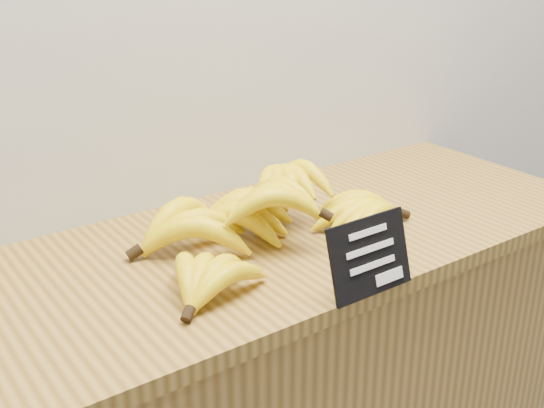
{
  "coord_description": "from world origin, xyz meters",
  "views": [
    {
      "loc": [
        -0.68,
        1.8,
        1.47
      ],
      "look_at": [
        -0.04,
        2.7,
        1.02
      ],
      "focal_mm": 45.0,
      "sensor_mm": 36.0,
      "label": 1
    }
  ],
  "objects": [
    {
      "name": "chalkboard_sign",
      "position": [
        0.0,
        2.49,
        0.99
      ],
      "size": [
        0.16,
        0.04,
        0.12
      ],
      "primitive_type": "cube",
      "rotation": [
        -0.28,
        0.0,
        0.0
      ],
      "color": "black",
      "rests_on": "counter_top"
    },
    {
      "name": "banana_pile",
      "position": [
        -0.04,
        2.74,
        0.98
      ],
      "size": [
        0.57,
        0.39,
        0.12
      ],
      "color": "yellow",
      "rests_on": "counter_top"
    },
    {
      "name": "counter_top",
      "position": [
        -0.04,
        2.75,
        0.92
      ],
      "size": [
        1.45,
        0.54,
        0.03
      ],
      "primitive_type": "cube",
      "color": "olive",
      "rests_on": "counter"
    }
  ]
}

